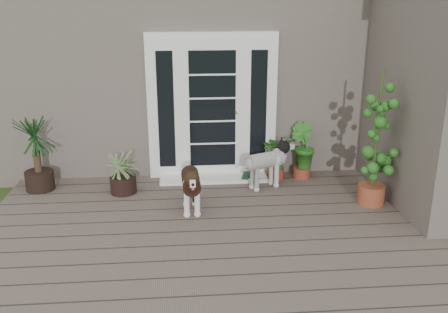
{
  "coord_description": "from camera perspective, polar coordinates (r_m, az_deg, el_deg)",
  "views": [
    {
      "loc": [
        -0.64,
        -4.54,
        2.8
      ],
      "look_at": [
        -0.1,
        1.75,
        0.7
      ],
      "focal_mm": 39.73,
      "sensor_mm": 36.0,
      "label": 1
    }
  ],
  "objects": [
    {
      "name": "door_step",
      "position": [
        7.44,
        -1.2,
        -2.5
      ],
      "size": [
        1.6,
        0.4,
        0.05
      ],
      "primitive_type": "cube",
      "color": "white",
      "rests_on": "deck"
    },
    {
      "name": "herb_b",
      "position": [
        7.54,
        8.98,
        -0.13
      ],
      "size": [
        0.59,
        0.59,
        0.62
      ],
      "primitive_type": "imported",
      "rotation": [
        0.0,
        0.0,
        2.33
      ],
      "color": "#1B5F1C",
      "rests_on": "deck"
    },
    {
      "name": "white_dog",
      "position": [
        7.08,
        4.73,
        -1.3
      ],
      "size": [
        0.79,
        0.58,
        0.6
      ],
      "primitive_type": null,
      "rotation": [
        0.0,
        0.0,
        -1.15
      ],
      "color": "silver",
      "rests_on": "deck"
    },
    {
      "name": "house_main",
      "position": [
        9.3,
        -0.93,
        10.66
      ],
      "size": [
        7.4,
        4.0,
        3.1
      ],
      "primitive_type": "cube",
      "color": "#665E54",
      "rests_on": "ground"
    },
    {
      "name": "sapling",
      "position": [
        6.61,
        17.16,
        2.19
      ],
      "size": [
        0.65,
        0.65,
        1.85
      ],
      "primitive_type": null,
      "rotation": [
        0.0,
        0.0,
        0.22
      ],
      "color": "#1B5E1E",
      "rests_on": "deck"
    },
    {
      "name": "door_unit",
      "position": [
        7.33,
        -1.35,
        5.75
      ],
      "size": [
        1.9,
        0.14,
        2.15
      ],
      "primitive_type": "cube",
      "color": "white",
      "rests_on": "deck"
    },
    {
      "name": "herb_c",
      "position": [
        7.93,
        17.56,
        -0.03
      ],
      "size": [
        0.38,
        0.38,
        0.58
      ],
      "primitive_type": "imported",
      "rotation": [
        0.0,
        0.0,
        4.68
      ],
      "color": "#2B5D1A",
      "rests_on": "deck"
    },
    {
      "name": "brindle_dog",
      "position": [
        6.31,
        -3.81,
        -3.75
      ],
      "size": [
        0.34,
        0.74,
        0.61
      ],
      "primitive_type": null,
      "rotation": [
        0.0,
        0.0,
        3.17
      ],
      "color": "black",
      "rests_on": "deck"
    },
    {
      "name": "deck",
      "position": [
        5.68,
        2.21,
        -10.43
      ],
      "size": [
        6.2,
        4.6,
        0.12
      ],
      "primitive_type": "cube",
      "color": "#6B5B4C",
      "rests_on": "ground"
    },
    {
      "name": "clog_left",
      "position": [
        7.41,
        3.22,
        -2.43
      ],
      "size": [
        0.26,
        0.35,
        0.1
      ],
      "primitive_type": null,
      "rotation": [
        0.0,
        0.0,
        0.39
      ],
      "color": "#15351A",
      "rests_on": "deck"
    },
    {
      "name": "herb_a",
      "position": [
        7.46,
        6.05,
        -0.19
      ],
      "size": [
        0.63,
        0.63,
        0.63
      ],
      "primitive_type": "imported",
      "rotation": [
        0.0,
        0.0,
        0.35
      ],
      "color": "#1A5E1F",
      "rests_on": "deck"
    },
    {
      "name": "spider_plant",
      "position": [
        7.01,
        -11.61,
        -1.64
      ],
      "size": [
        0.67,
        0.67,
        0.64
      ],
      "primitive_type": null,
      "rotation": [
        0.0,
        0.0,
        0.12
      ],
      "color": "#83A767",
      "rests_on": "deck"
    },
    {
      "name": "yucca",
      "position": [
        7.38,
        -20.78,
        0.37
      ],
      "size": [
        0.85,
        0.85,
        1.09
      ],
      "primitive_type": null,
      "rotation": [
        0.0,
        0.0,
        0.14
      ],
      "color": "black",
      "rests_on": "deck"
    },
    {
      "name": "clog_right",
      "position": [
        7.43,
        2.51,
        -2.39
      ],
      "size": [
        0.21,
        0.32,
        0.09
      ],
      "primitive_type": null,
      "rotation": [
        0.0,
        0.0,
        -0.25
      ],
      "color": "#15361F",
      "rests_on": "deck"
    }
  ]
}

